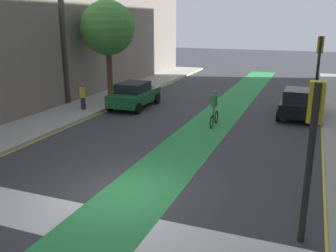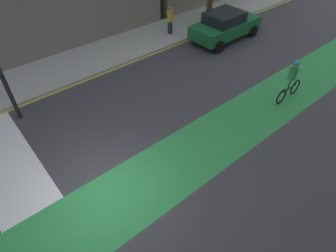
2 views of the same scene
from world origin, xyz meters
name	(u,v)px [view 2 (image 2 of 2)]	position (x,y,z in m)	size (l,w,h in m)	color
ground_plane	(106,191)	(0.00, 0.00, 0.00)	(120.00, 120.00, 0.00)	#38383D
bike_lane_paint	(116,203)	(0.55, 0.00, 0.00)	(2.40, 60.00, 0.01)	#2D8C47
crosswalk_band	(43,231)	(0.00, -2.00, 0.00)	(12.00, 1.80, 0.01)	silver
sidewalk_left	(21,84)	(-7.50, 0.00, 0.07)	(3.00, 60.00, 0.15)	#9E9E99
curb_stripe_left	(33,101)	(-6.00, 0.00, 0.01)	(0.16, 60.00, 0.01)	yellow
car_green_left_far	(225,25)	(-4.83, 10.68, 0.80)	(2.08, 4.23, 1.57)	#196033
cyclist_in_lane	(292,80)	(0.81, 8.36, 0.97)	(0.32, 1.73, 1.86)	black
pedestrian_sidewalk_left_a	(170,20)	(-7.14, 8.59, 0.92)	(0.34, 0.34, 1.54)	#262638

